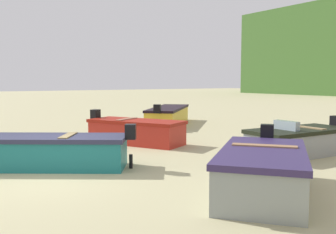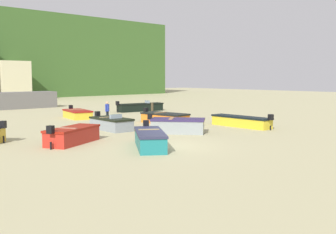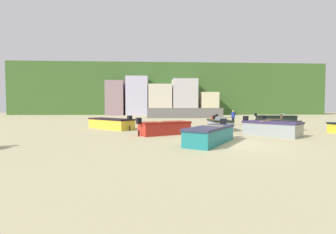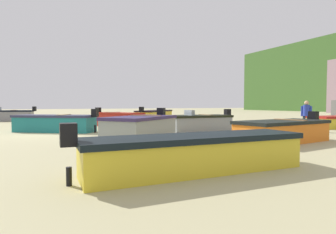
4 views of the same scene
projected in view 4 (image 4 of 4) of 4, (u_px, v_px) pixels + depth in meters
name	position (u px, v px, depth m)	size (l,w,h in m)	color
ground_plane	(52.00, 134.00, 13.57)	(160.00, 160.00, 0.00)	tan
boat_yellow_0	(155.00, 115.00, 24.38)	(4.81, 4.76, 1.24)	gold
boat_teal_1	(55.00, 123.00, 14.47)	(3.46, 4.18, 1.20)	#1C7173
boat_yellow_2	(196.00, 153.00, 5.87)	(1.30, 5.13, 1.10)	gold
boat_grey_3	(141.00, 128.00, 11.34)	(3.51, 3.73, 1.27)	gray
boat_grey_4	(8.00, 116.00, 23.65)	(2.07, 4.31, 1.25)	gray
boat_orange_5	(283.00, 131.00, 10.58)	(2.07, 4.23, 1.14)	orange
boat_grey_7	(199.00, 122.00, 15.23)	(1.70, 3.75, 1.16)	gray
boat_red_9	(117.00, 119.00, 18.17)	(3.87, 2.92, 1.22)	#B3261C
beach_walker_foreground	(306.00, 113.00, 14.61)	(0.51, 0.46, 1.62)	#1E242B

